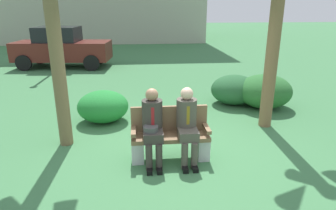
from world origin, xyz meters
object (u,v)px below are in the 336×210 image
shrub_near_bench (103,106)px  parked_car_near (62,47)px  seated_man_left (153,123)px  street_lamp (46,12)px  seated_man_right (187,121)px  shrub_far_lawn (265,91)px  park_bench (170,137)px  shrub_mid_lawn (234,90)px

shrub_near_bench → parked_car_near: 7.00m
seated_man_left → street_lamp: (-3.52, 7.44, 1.59)m
parked_car_near → street_lamp: street_lamp is taller
seated_man_right → shrub_far_lawn: 3.56m
park_bench → parked_car_near: bearing=113.6°
seated_man_left → park_bench: bearing=22.7°
shrub_near_bench → seated_man_left: bearing=-62.7°
seated_man_right → street_lamp: size_ratio=0.34×
parked_car_near → shrub_near_bench: bearing=-70.3°
parked_car_near → seated_man_left: bearing=-68.5°
park_bench → street_lamp: 8.47m
shrub_near_bench → street_lamp: (-2.50, 5.45, 1.94)m
shrub_near_bench → street_lamp: bearing=114.6°
park_bench → seated_man_right: bearing=-23.9°
seated_man_right → parked_car_near: (-3.96, 8.56, 0.13)m
park_bench → seated_man_left: size_ratio=1.04×
park_bench → seated_man_right: seated_man_right is taller
seated_man_right → shrub_mid_lawn: (1.76, 2.94, -0.32)m
seated_man_right → street_lamp: bearing=118.9°
shrub_near_bench → park_bench: bearing=-54.4°
seated_man_right → shrub_far_lawn: seated_man_right is taller
shrub_mid_lawn → seated_man_left: bearing=-128.4°
seated_man_left → shrub_mid_lawn: size_ratio=1.01×
park_bench → parked_car_near: size_ratio=0.33×
seated_man_right → shrub_far_lawn: bearing=46.5°
shrub_mid_lawn → street_lamp: 7.63m
seated_man_left → shrub_near_bench: size_ratio=1.11×
shrub_mid_lawn → parked_car_near: (-5.72, 5.62, 0.45)m
shrub_near_bench → seated_man_right: bearing=-51.0°
seated_man_left → shrub_far_lawn: size_ratio=0.92×
shrub_mid_lawn → parked_car_near: parked_car_near is taller
seated_man_left → seated_man_right: (0.58, 0.01, 0.00)m
seated_man_left → shrub_mid_lawn: bearing=51.6°
seated_man_right → street_lamp: (-4.10, 7.43, 1.59)m
park_bench → seated_man_left: 0.45m
park_bench → shrub_near_bench: 2.29m
shrub_far_lawn → parked_car_near: bearing=136.9°
park_bench → shrub_far_lawn: 3.66m
seated_man_right → parked_car_near: parked_car_near is taller
park_bench → seated_man_right: size_ratio=1.04×
seated_man_right → parked_car_near: 9.43m
shrub_far_lawn → parked_car_near: size_ratio=0.34×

